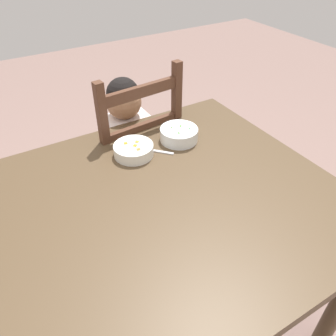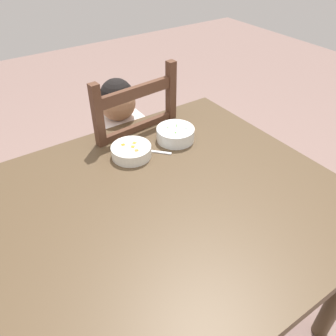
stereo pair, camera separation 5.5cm
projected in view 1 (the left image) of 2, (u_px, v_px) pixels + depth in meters
The scene contains 7 objects.
ground_plane at pixel (165, 313), 1.63m from camera, with size 8.00×8.00×0.00m, color #876A62.
dining_table at pixel (164, 219), 1.23m from camera, with size 1.22×1.08×0.75m.
dining_chair at pixel (132, 165), 1.80m from camera, with size 0.46×0.46×1.02m.
child_figure at pixel (129, 141), 1.70m from camera, with size 0.32×0.31×0.94m.
bowl_of_peas at pixel (179, 134), 1.45m from camera, with size 0.16×0.16×0.06m.
bowl_of_carrots at pixel (134, 150), 1.36m from camera, with size 0.16×0.16×0.05m.
spoon at pixel (152, 150), 1.40m from camera, with size 0.11×0.11×0.01m.
Camera 1 is at (-0.43, -0.75, 1.55)m, focal length 36.17 mm.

